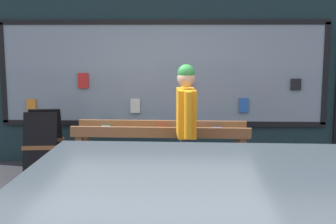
% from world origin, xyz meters
% --- Properties ---
extents(ground_plane, '(40.00, 40.00, 0.00)m').
position_xyz_m(ground_plane, '(0.00, 0.00, 0.00)').
color(ground_plane, '#2D2D33').
extents(shopfront_facade, '(7.33, 0.29, 3.44)m').
position_xyz_m(shopfront_facade, '(0.04, 2.39, 1.70)').
color(shopfront_facade, '#192D33').
rests_on(shopfront_facade, ground_plane).
extents(display_table_main, '(2.42, 0.61, 0.87)m').
position_xyz_m(display_table_main, '(0.00, 1.16, 0.69)').
color(display_table_main, brown).
rests_on(display_table_main, ground_plane).
extents(person_browsing, '(0.26, 0.68, 1.72)m').
position_xyz_m(person_browsing, '(0.34, 0.56, 1.02)').
color(person_browsing, '#2D334C').
rests_on(person_browsing, ground_plane).
extents(small_dog, '(0.42, 0.54, 0.46)m').
position_xyz_m(small_dog, '(-0.22, 0.37, 0.32)').
color(small_dog, white).
rests_on(small_dog, ground_plane).
extents(sandwich_board_sign, '(0.57, 0.88, 0.99)m').
position_xyz_m(sandwich_board_sign, '(-1.74, 1.43, 0.51)').
color(sandwich_board_sign, black).
rests_on(sandwich_board_sign, ground_plane).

